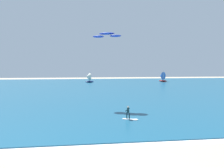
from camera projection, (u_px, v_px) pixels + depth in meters
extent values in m
cube|color=navy|center=(95.00, 88.00, 62.26)|extent=(160.00, 90.00, 0.10)
cube|color=white|center=(85.00, 144.00, 17.74)|extent=(100.44, 2.76, 0.01)
cube|color=white|center=(128.00, 119.00, 25.54)|extent=(1.46, 0.95, 0.05)
cylinder|color=#143338|center=(129.00, 116.00, 25.34)|extent=(0.14, 0.14, 0.80)
cylinder|color=#143338|center=(127.00, 115.00, 25.67)|extent=(0.14, 0.14, 0.80)
cube|color=#143338|center=(128.00, 110.00, 25.44)|extent=(0.34, 0.42, 0.60)
sphere|color=beige|center=(128.00, 107.00, 25.41)|extent=(0.22, 0.22, 0.22)
cylinder|color=#143338|center=(127.00, 110.00, 25.25)|extent=(0.50, 0.28, 0.39)
cylinder|color=#143338|center=(128.00, 109.00, 25.67)|extent=(0.50, 0.28, 0.39)
ellipsoid|color=white|center=(136.00, 119.00, 25.28)|extent=(0.82, 0.88, 0.08)
ellipsoid|color=#1E33B2|center=(107.00, 34.00, 33.06)|extent=(2.93, 2.38, 0.30)
ellipsoid|color=#1E33B2|center=(98.00, 37.00, 33.48)|extent=(2.30, 2.12, 0.30)
ellipsoid|color=#1E33B2|center=(115.00, 36.00, 32.71)|extent=(2.30, 2.12, 0.30)
ellipsoid|color=navy|center=(90.00, 82.00, 83.22)|extent=(3.83, 2.42, 0.68)
cylinder|color=silver|center=(90.00, 76.00, 83.12)|extent=(0.11, 0.11, 3.62)
cone|color=silver|center=(88.00, 77.00, 82.77)|extent=(2.54, 3.40, 3.04)
ellipsoid|color=maroon|center=(163.00, 81.00, 86.71)|extent=(3.21, 4.02, 0.73)
cylinder|color=silver|center=(163.00, 75.00, 86.37)|extent=(0.12, 0.12, 3.90)
cone|color=#3F72CC|center=(162.00, 76.00, 87.04)|extent=(3.68, 3.19, 3.28)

